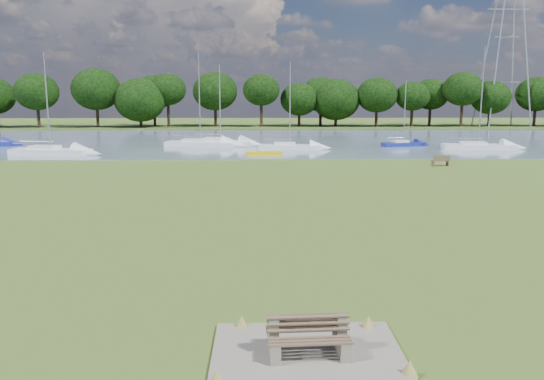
{
  "coord_description": "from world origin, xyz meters",
  "views": [
    {
      "loc": [
        -1.03,
        -24.8,
        5.69
      ],
      "look_at": [
        -0.51,
        -2.0,
        1.6
      ],
      "focal_mm": 35.0,
      "sensor_mm": 36.0,
      "label": 1
    }
  ],
  "objects_px": {
    "riverbank_bench": "(441,161)",
    "sailboat_7": "(200,142)",
    "bench_pair": "(308,337)",
    "sailboat_5": "(50,149)",
    "pylon": "(509,7)",
    "sailboat_2": "(478,144)",
    "sailboat_0": "(220,141)",
    "sailboat_6": "(403,143)",
    "kayak": "(264,153)",
    "sailboat_1": "(289,145)"
  },
  "relations": [
    {
      "from": "sailboat_1",
      "to": "sailboat_6",
      "type": "xyz_separation_m",
      "value": [
        12.93,
        3.14,
        -0.04
      ]
    },
    {
      "from": "sailboat_1",
      "to": "sailboat_0",
      "type": "bearing_deg",
      "value": 151.47
    },
    {
      "from": "pylon",
      "to": "sailboat_5",
      "type": "relative_size",
      "value": 3.48
    },
    {
      "from": "sailboat_2",
      "to": "sailboat_7",
      "type": "height_order",
      "value": "sailboat_2"
    },
    {
      "from": "riverbank_bench",
      "to": "pylon",
      "type": "height_order",
      "value": "pylon"
    },
    {
      "from": "pylon",
      "to": "sailboat_7",
      "type": "bearing_deg",
      "value": -144.59
    },
    {
      "from": "bench_pair",
      "to": "sailboat_6",
      "type": "relative_size",
      "value": 0.25
    },
    {
      "from": "bench_pair",
      "to": "sailboat_0",
      "type": "xyz_separation_m",
      "value": [
        -5.6,
        49.73,
        0.07
      ]
    },
    {
      "from": "sailboat_6",
      "to": "sailboat_5",
      "type": "bearing_deg",
      "value": 177.38
    },
    {
      "from": "sailboat_5",
      "to": "sailboat_7",
      "type": "bearing_deg",
      "value": 41.69
    },
    {
      "from": "bench_pair",
      "to": "sailboat_2",
      "type": "height_order",
      "value": "sailboat_2"
    },
    {
      "from": "bench_pair",
      "to": "sailboat_2",
      "type": "distance_m",
      "value": 49.73
    },
    {
      "from": "sailboat_0",
      "to": "sailboat_1",
      "type": "relative_size",
      "value": 1.0
    },
    {
      "from": "sailboat_0",
      "to": "sailboat_6",
      "type": "distance_m",
      "value": 20.64
    },
    {
      "from": "kayak",
      "to": "sailboat_2",
      "type": "distance_m",
      "value": 23.13
    },
    {
      "from": "riverbank_bench",
      "to": "pylon",
      "type": "relative_size",
      "value": 0.04
    },
    {
      "from": "riverbank_bench",
      "to": "sailboat_6",
      "type": "distance_m",
      "value": 16.53
    },
    {
      "from": "bench_pair",
      "to": "pylon",
      "type": "height_order",
      "value": "pylon"
    },
    {
      "from": "sailboat_2",
      "to": "sailboat_6",
      "type": "xyz_separation_m",
      "value": [
        -7.01,
        3.42,
        -0.08
      ]
    },
    {
      "from": "sailboat_0",
      "to": "sailboat_6",
      "type": "relative_size",
      "value": 1.24
    },
    {
      "from": "sailboat_2",
      "to": "sailboat_7",
      "type": "xyz_separation_m",
      "value": [
        -29.74,
        3.85,
        -0.01
      ]
    },
    {
      "from": "pylon",
      "to": "sailboat_6",
      "type": "xyz_separation_m",
      "value": [
        -27.27,
        -35.97,
        -20.31
      ]
    },
    {
      "from": "riverbank_bench",
      "to": "bench_pair",
      "type": "bearing_deg",
      "value": -119.02
    },
    {
      "from": "riverbank_bench",
      "to": "sailboat_5",
      "type": "distance_m",
      "value": 35.86
    },
    {
      "from": "pylon",
      "to": "sailboat_5",
      "type": "bearing_deg",
      "value": -145.37
    },
    {
      "from": "sailboat_0",
      "to": "sailboat_1",
      "type": "xyz_separation_m",
      "value": [
        7.64,
        -4.84,
        -0.05
      ]
    },
    {
      "from": "sailboat_0",
      "to": "sailboat_2",
      "type": "height_order",
      "value": "sailboat_2"
    },
    {
      "from": "sailboat_2",
      "to": "bench_pair",
      "type": "bearing_deg",
      "value": -109.14
    },
    {
      "from": "sailboat_6",
      "to": "sailboat_7",
      "type": "xyz_separation_m",
      "value": [
        -22.73,
        0.43,
        0.08
      ]
    },
    {
      "from": "kayak",
      "to": "sailboat_7",
      "type": "xyz_separation_m",
      "value": [
        -7.14,
        8.76,
        0.32
      ]
    },
    {
      "from": "pylon",
      "to": "sailboat_1",
      "type": "distance_m",
      "value": 59.63
    },
    {
      "from": "bench_pair",
      "to": "riverbank_bench",
      "type": "bearing_deg",
      "value": 63.5
    },
    {
      "from": "pylon",
      "to": "sailboat_2",
      "type": "bearing_deg",
      "value": -117.21
    },
    {
      "from": "bench_pair",
      "to": "sailboat_2",
      "type": "xyz_separation_m",
      "value": [
        21.98,
        44.6,
        0.05
      ]
    },
    {
      "from": "sailboat_0",
      "to": "pylon",
      "type": "bearing_deg",
      "value": 53.46
    },
    {
      "from": "sailboat_0",
      "to": "sailboat_1",
      "type": "height_order",
      "value": "sailboat_1"
    },
    {
      "from": "sailboat_7",
      "to": "sailboat_5",
      "type": "bearing_deg",
      "value": -137.61
    },
    {
      "from": "sailboat_6",
      "to": "kayak",
      "type": "bearing_deg",
      "value": -166.69
    },
    {
      "from": "sailboat_7",
      "to": "pylon",
      "type": "bearing_deg",
      "value": 46.19
    },
    {
      "from": "riverbank_bench",
      "to": "sailboat_7",
      "type": "xyz_separation_m",
      "value": [
        -21.4,
        16.91,
        0.09
      ]
    },
    {
      "from": "pylon",
      "to": "sailboat_5",
      "type": "height_order",
      "value": "pylon"
    },
    {
      "from": "pylon",
      "to": "sailboat_7",
      "type": "xyz_separation_m",
      "value": [
        -49.99,
        -35.54,
        -20.23
      ]
    },
    {
      "from": "bench_pair",
      "to": "sailboat_6",
      "type": "xyz_separation_m",
      "value": [
        14.97,
        48.03,
        -0.03
      ]
    },
    {
      "from": "sailboat_5",
      "to": "sailboat_6",
      "type": "xyz_separation_m",
      "value": [
        36.13,
        7.82,
        -0.11
      ]
    },
    {
      "from": "sailboat_5",
      "to": "sailboat_0",
      "type": "bearing_deg",
      "value": 41.55
    },
    {
      "from": "sailboat_7",
      "to": "riverbank_bench",
      "type": "bearing_deg",
      "value": -27.54
    },
    {
      "from": "sailboat_1",
      "to": "sailboat_7",
      "type": "distance_m",
      "value": 10.42
    },
    {
      "from": "sailboat_5",
      "to": "sailboat_7",
      "type": "xyz_separation_m",
      "value": [
        13.4,
        8.25,
        -0.03
      ]
    },
    {
      "from": "pylon",
      "to": "sailboat_0",
      "type": "distance_m",
      "value": 62.22
    },
    {
      "from": "sailboat_1",
      "to": "sailboat_2",
      "type": "relative_size",
      "value": 0.85
    }
  ]
}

